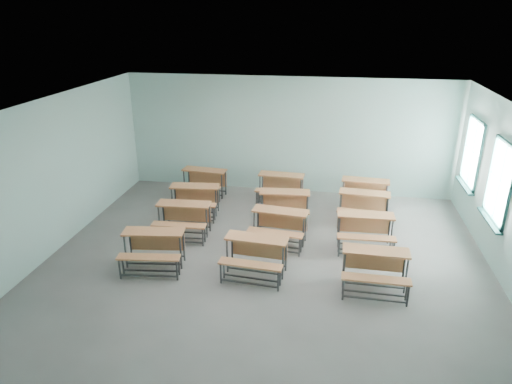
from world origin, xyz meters
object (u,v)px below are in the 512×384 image
desk_unit_r3c0 (203,179)px  desk_unit_r2c1 (284,202)px  desk_unit_r1c1 (279,222)px  desk_unit_r0c1 (255,251)px  desk_unit_r1c2 (365,227)px  desk_unit_r2c0 (194,196)px  desk_unit_r3c1 (281,184)px  desk_unit_r2c2 (364,203)px  desk_unit_r1c0 (183,215)px  desk_unit_r3c2 (365,190)px  desk_unit_r0c2 (375,265)px  desk_unit_r0c0 (153,245)px

desk_unit_r3c0 → desk_unit_r2c1: bearing=-21.8°
desk_unit_r1c1 → desk_unit_r2c1: 1.13m
desk_unit_r0c1 → desk_unit_r2c1: bearing=88.0°
desk_unit_r1c2 → desk_unit_r2c0: (-4.11, 1.04, 0.00)m
desk_unit_r1c1 → desk_unit_r2c1: same height
desk_unit_r0c1 → desk_unit_r2c0: bearing=132.9°
desk_unit_r1c1 → desk_unit_r2c1: bearing=96.5°
desk_unit_r2c1 → desk_unit_r3c1: bearing=96.7°
desk_unit_r2c2 → desk_unit_r3c0: (-4.26, 0.99, 0.00)m
desk_unit_r0c1 → desk_unit_r1c1: size_ratio=0.99×
desk_unit_r1c0 → desk_unit_r2c1: same height
desk_unit_r0c1 → desk_unit_r3c2: size_ratio=1.00×
desk_unit_r0c2 → desk_unit_r2c2: (-0.07, 2.86, 0.00)m
desk_unit_r2c1 → desk_unit_r3c0: same height
desk_unit_r0c0 → desk_unit_r3c2: (4.28, 3.71, 0.00)m
desk_unit_r0c1 → desk_unit_r2c2: (2.17, 2.74, 0.00)m
desk_unit_r0c2 → desk_unit_r3c2: (0.00, 3.75, 0.00)m
desk_unit_r1c2 → desk_unit_r2c0: bearing=163.9°
desk_unit_r1c0 → desk_unit_r2c2: bearing=15.8°
desk_unit_r1c0 → desk_unit_r0c0: bearing=-98.5°
desk_unit_r1c2 → desk_unit_r3c2: same height
desk_unit_r0c2 → desk_unit_r1c2: same height
desk_unit_r1c2 → desk_unit_r2c2: bearing=86.7°
desk_unit_r0c0 → desk_unit_r2c2: size_ratio=1.03×
desk_unit_r1c1 → desk_unit_r2c1: size_ratio=1.02×
desk_unit_r0c2 → desk_unit_r3c0: size_ratio=0.95×
desk_unit_r1c0 → desk_unit_r3c2: same height
desk_unit_r1c2 → desk_unit_r2c1: same height
desk_unit_r0c0 → desk_unit_r2c0: size_ratio=1.02×
desk_unit_r2c0 → desk_unit_r2c2: size_ratio=1.01×
desk_unit_r0c0 → desk_unit_r1c1: same height
desk_unit_r0c0 → desk_unit_r0c2: (4.28, -0.05, 0.00)m
desk_unit_r0c0 → desk_unit_r2c0: bearing=81.3°
desk_unit_r1c1 → desk_unit_r3c0: bearing=141.2°
desk_unit_r1c1 → desk_unit_r3c0: same height
desk_unit_r2c2 → desk_unit_r1c2: bearing=-86.7°
desk_unit_r1c2 → desk_unit_r3c0: (-4.23, 2.28, 0.00)m
desk_unit_r0c1 → desk_unit_r2c2: bearing=56.3°
desk_unit_r2c0 → desk_unit_r2c2: 4.15m
desk_unit_r1c0 → desk_unit_r2c0: size_ratio=0.97×
desk_unit_r3c0 → desk_unit_r2c2: bearing=-7.1°
desk_unit_r0c2 → desk_unit_r1c0: same height
desk_unit_r2c0 → desk_unit_r3c1: (2.02, 1.21, 0.00)m
desk_unit_r1c0 → desk_unit_r2c0: 1.12m
desk_unit_r3c1 → desk_unit_r2c1: bearing=-75.5°
desk_unit_r0c1 → desk_unit_r2c2: size_ratio=1.00×
desk_unit_r0c1 → desk_unit_r3c2: same height
desk_unit_r0c2 → desk_unit_r3c2: size_ratio=0.96×
desk_unit_r0c0 → desk_unit_r0c1: bearing=-5.3°
desk_unit_r1c2 → desk_unit_r3c0: size_ratio=0.96×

